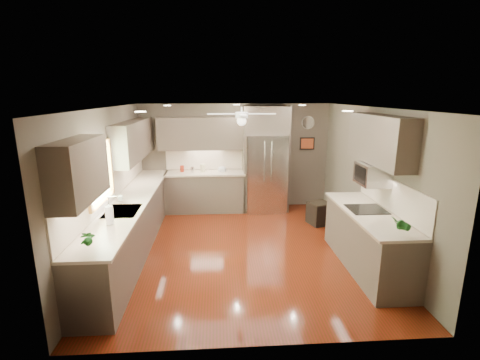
{
  "coord_description": "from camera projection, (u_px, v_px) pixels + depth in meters",
  "views": [
    {
      "loc": [
        -0.43,
        -5.76,
        2.71
      ],
      "look_at": [
        -0.01,
        0.6,
        1.13
      ],
      "focal_mm": 26.0,
      "sensor_mm": 36.0,
      "label": 1
    }
  ],
  "objects": [
    {
      "name": "soap_bottle",
      "position": [
        121.0,
        198.0,
        5.82
      ],
      "size": [
        0.09,
        0.09,
        0.17
      ],
      "primitive_type": "imported",
      "rotation": [
        0.0,
        0.0,
        0.21
      ],
      "color": "white",
      "rests_on": "left_run"
    },
    {
      "name": "canister_b",
      "position": [
        193.0,
        169.0,
        8.07
      ],
      "size": [
        0.1,
        0.1,
        0.13
      ],
      "primitive_type": "cylinder",
      "rotation": [
        0.0,
        0.0,
        -0.27
      ],
      "color": "silver",
      "rests_on": "back_run"
    },
    {
      "name": "wall_back",
      "position": [
        235.0,
        156.0,
        8.38
      ],
      "size": [
        4.5,
        0.0,
        4.5
      ],
      "primitive_type": "plane",
      "rotation": [
        1.57,
        0.0,
        0.0
      ],
      "color": "brown",
      "rests_on": "ground"
    },
    {
      "name": "framed_print",
      "position": [
        307.0,
        144.0,
        8.4
      ],
      "size": [
        0.36,
        0.03,
        0.3
      ],
      "color": "black",
      "rests_on": "wall_back"
    },
    {
      "name": "bowl",
      "position": [
        222.0,
        171.0,
        8.15
      ],
      "size": [
        0.21,
        0.21,
        0.05
      ],
      "primitive_type": "imported",
      "rotation": [
        0.0,
        0.0,
        0.04
      ],
      "color": "beige",
      "rests_on": "back_run"
    },
    {
      "name": "ceiling_fan",
      "position": [
        242.0,
        117.0,
        5.99
      ],
      "size": [
        1.18,
        1.18,
        0.32
      ],
      "color": "white",
      "rests_on": "ceiling"
    },
    {
      "name": "right_run",
      "position": [
        368.0,
        239.0,
        5.5
      ],
      "size": [
        0.7,
        2.2,
        1.45
      ],
      "color": "brown",
      "rests_on": "ground"
    },
    {
      "name": "floor",
      "position": [
        243.0,
        249.0,
        6.26
      ],
      "size": [
        5.0,
        5.0,
        0.0
      ],
      "primitive_type": "plane",
      "color": "#451D09",
      "rests_on": "ground"
    },
    {
      "name": "potted_plant_left",
      "position": [
        86.0,
        239.0,
        3.99
      ],
      "size": [
        0.2,
        0.16,
        0.32
      ],
      "primitive_type": "imported",
      "rotation": [
        0.0,
        0.0,
        0.32
      ],
      "color": "#19581B",
      "rests_on": "left_run"
    },
    {
      "name": "back_run",
      "position": [
        205.0,
        191.0,
        8.23
      ],
      "size": [
        1.85,
        0.65,
        1.45
      ],
      "color": "brown",
      "rests_on": "ground"
    },
    {
      "name": "refrigerator",
      "position": [
        266.0,
        161.0,
        8.11
      ],
      "size": [
        1.06,
        0.75,
        2.45
      ],
      "color": "silver",
      "rests_on": "ground"
    },
    {
      "name": "potted_plant_right",
      "position": [
        400.0,
        224.0,
        4.47
      ],
      "size": [
        0.2,
        0.19,
        0.3
      ],
      "primitive_type": "imported",
      "rotation": [
        0.0,
        0.0,
        0.4
      ],
      "color": "#19581B",
      "rests_on": "right_run"
    },
    {
      "name": "wall_clock",
      "position": [
        308.0,
        123.0,
        8.29
      ],
      "size": [
        0.3,
        0.03,
        0.3
      ],
      "color": "white",
      "rests_on": "wall_back"
    },
    {
      "name": "canister_a",
      "position": [
        182.0,
        169.0,
        8.11
      ],
      "size": [
        0.11,
        0.11,
        0.15
      ],
      "primitive_type": "cylinder",
      "rotation": [
        0.0,
        0.0,
        0.28
      ],
      "color": "maroon",
      "rests_on": "back_run"
    },
    {
      "name": "ceiling",
      "position": [
        243.0,
        107.0,
        5.66
      ],
      "size": [
        5.0,
        5.0,
        0.0
      ],
      "primitive_type": "plane",
      "rotation": [
        3.14,
        0.0,
        0.0
      ],
      "color": "white",
      "rests_on": "ground"
    },
    {
      "name": "recessed_lights",
      "position": [
        239.0,
        107.0,
        6.05
      ],
      "size": [
        2.84,
        3.14,
        0.01
      ],
      "color": "white",
      "rests_on": "ceiling"
    },
    {
      "name": "canister_c",
      "position": [
        203.0,
        168.0,
        8.12
      ],
      "size": [
        0.13,
        0.13,
        0.2
      ],
      "primitive_type": "cylinder",
      "rotation": [
        0.0,
        0.0,
        -0.07
      ],
      "color": "beige",
      "rests_on": "back_run"
    },
    {
      "name": "uppers",
      "position": [
        200.0,
        141.0,
        6.45
      ],
      "size": [
        4.5,
        4.7,
        0.95
      ],
      "color": "brown",
      "rests_on": "wall_left"
    },
    {
      "name": "wall_front",
      "position": [
        261.0,
        242.0,
        3.54
      ],
      "size": [
        4.5,
        0.0,
        4.5
      ],
      "primitive_type": "plane",
      "rotation": [
        -1.57,
        0.0,
        0.0
      ],
      "color": "brown",
      "rests_on": "ground"
    },
    {
      "name": "paper_towel",
      "position": [
        109.0,
        215.0,
        4.81
      ],
      "size": [
        0.11,
        0.11,
        0.28
      ],
      "color": "white",
      "rests_on": "left_run"
    },
    {
      "name": "left_run",
      "position": [
        132.0,
        223.0,
        6.16
      ],
      "size": [
        0.65,
        4.7,
        1.45
      ],
      "color": "brown",
      "rests_on": "ground"
    },
    {
      "name": "stool",
      "position": [
        319.0,
        213.0,
        7.43
      ],
      "size": [
        0.52,
        0.52,
        0.48
      ],
      "color": "black",
      "rests_on": "ground"
    },
    {
      "name": "sink",
      "position": [
        122.0,
        213.0,
        5.44
      ],
      "size": [
        0.5,
        0.7,
        0.32
      ],
      "color": "silver",
      "rests_on": "left_run"
    },
    {
      "name": "wall_left",
      "position": [
        109.0,
        184.0,
        5.82
      ],
      "size": [
        0.0,
        5.0,
        5.0
      ],
      "primitive_type": "plane",
      "rotation": [
        1.57,
        0.0,
        1.57
      ],
      "color": "brown",
      "rests_on": "ground"
    },
    {
      "name": "window",
      "position": [
        99.0,
        173.0,
        5.26
      ],
      "size": [
        0.05,
        1.12,
        0.92
      ],
      "color": "#BFF2B2",
      "rests_on": "wall_left"
    },
    {
      "name": "wall_right",
      "position": [
        370.0,
        180.0,
        6.11
      ],
      "size": [
        0.0,
        5.0,
        5.0
      ],
      "primitive_type": "plane",
      "rotation": [
        1.57,
        0.0,
        -1.57
      ],
      "color": "brown",
      "rests_on": "ground"
    },
    {
      "name": "microwave",
      "position": [
        373.0,
        174.0,
        5.51
      ],
      "size": [
        0.43,
        0.55,
        0.34
      ],
      "color": "silver",
      "rests_on": "wall_right"
    }
  ]
}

